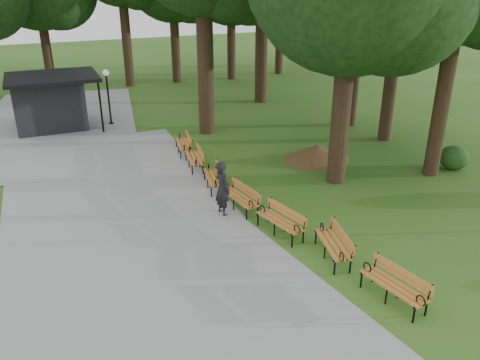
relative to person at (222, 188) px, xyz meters
name	(u,v)px	position (x,y,z in m)	size (l,w,h in m)	color
ground	(252,220)	(0.70, -0.81, -0.95)	(100.00, 100.00, 0.00)	#2B5618
path	(112,205)	(-3.30, 2.19, -0.92)	(12.00, 38.00, 0.06)	gray
person	(222,188)	(0.00, 0.00, 0.00)	(0.69, 0.46, 1.90)	black
kiosk	(49,102)	(-4.35, 12.83, 0.43)	(4.42, 3.84, 2.77)	black
lamp_post	(107,85)	(-1.45, 12.17, 1.17)	(0.32, 0.32, 2.93)	black
dirt_mound	(317,152)	(5.69, 3.07, -0.60)	(2.46, 2.46, 0.71)	#47301C
bench_0	(393,286)	(2.01, -6.06, -0.51)	(1.90, 0.64, 0.88)	#B16929
bench_1	(333,244)	(1.79, -3.79, -0.51)	(1.90, 0.64, 0.88)	#B16929
bench_2	(280,221)	(1.10, -1.98, -0.51)	(1.90, 0.64, 0.88)	#B16929
bench_3	(239,198)	(0.65, 0.08, -0.51)	(1.90, 0.64, 0.88)	#B16929
bench_4	(213,177)	(0.50, 2.12, -0.51)	(1.90, 0.64, 0.88)	#B16929
bench_5	(194,158)	(0.53, 4.38, -0.51)	(1.90, 0.64, 0.88)	#B16929
bench_6	(183,144)	(0.67, 6.27, -0.51)	(1.90, 0.64, 0.88)	#B16929
shrub_1	(452,169)	(10.26, -0.15, -0.95)	(1.18, 1.18, 1.01)	#193D14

